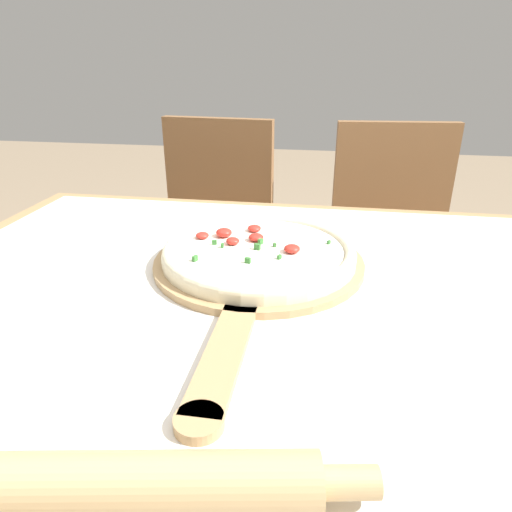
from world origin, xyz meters
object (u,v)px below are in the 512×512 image
Objects in this scene: rolling_pin at (117,484)px; chair_right at (391,244)px; chair_left at (212,233)px; pizza_peel at (256,268)px; pizza at (259,251)px.

rolling_pin is 1.28m from chair_right.
rolling_pin is 1.25m from chair_left.
pizza is at bearing 90.81° from pizza_peel.
rolling_pin is at bearing -94.71° from pizza.
chair_left reaches higher than rolling_pin.
pizza is 0.36× the size of chair_left.
chair_left is (-0.24, 1.19, -0.26)m from rolling_pin.
chair_right reaches higher than rolling_pin.
pizza_peel is 0.65× the size of chair_left.
rolling_pin is 0.46× the size of chair_right.
rolling_pin is (-0.04, -0.43, 0.02)m from pizza_peel.
pizza is 0.83m from chair_left.
chair_right is at bearing 66.29° from pizza.
rolling_pin is at bearing -111.82° from chair_right.
pizza is at bearing 85.29° from rolling_pin.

